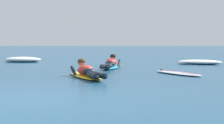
% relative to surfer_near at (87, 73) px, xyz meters
% --- Properties ---
extents(ground_plane, '(120.00, 120.00, 0.00)m').
position_rel_surfer_near_xyz_m(ground_plane, '(-0.98, 5.99, -0.14)').
color(ground_plane, navy).
extents(surfer_near, '(1.27, 2.66, 0.53)m').
position_rel_surfer_near_xyz_m(surfer_near, '(0.00, 0.00, 0.00)').
color(surfer_near, yellow).
rests_on(surfer_near, ground).
extents(surfer_far, '(0.81, 2.68, 0.55)m').
position_rel_surfer_near_xyz_m(surfer_far, '(0.59, 3.67, 0.00)').
color(surfer_far, '#2DB2D1').
rests_on(surfer_far, ground).
extents(drifting_surfboard, '(1.41, 2.18, 0.16)m').
position_rel_surfer_near_xyz_m(drifting_surfboard, '(2.59, 1.18, -0.10)').
color(drifting_surfboard, silver).
rests_on(drifting_surfboard, ground).
extents(whitewater_mid_left, '(1.76, 0.99, 0.24)m').
position_rel_surfer_near_xyz_m(whitewater_mid_left, '(-3.53, 7.85, -0.02)').
color(whitewater_mid_left, white).
rests_on(whitewater_mid_left, ground).
extents(whitewater_mid_right, '(2.01, 1.35, 0.20)m').
position_rel_surfer_near_xyz_m(whitewater_mid_right, '(4.26, 6.16, -0.05)').
color(whitewater_mid_right, white).
rests_on(whitewater_mid_right, ground).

